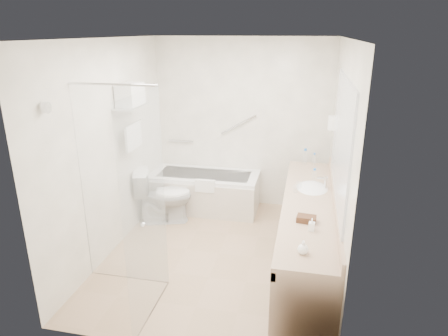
% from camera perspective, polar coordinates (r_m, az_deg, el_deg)
% --- Properties ---
extents(floor, '(3.20, 3.20, 0.00)m').
position_cam_1_polar(floor, '(4.98, -0.73, -12.07)').
color(floor, tan).
rests_on(floor, ground).
extents(ceiling, '(2.60, 3.20, 0.10)m').
position_cam_1_polar(ceiling, '(4.26, -0.88, 18.07)').
color(ceiling, white).
rests_on(ceiling, wall_back).
extents(wall_back, '(2.60, 0.10, 2.50)m').
position_cam_1_polar(wall_back, '(5.98, 2.61, 6.27)').
color(wall_back, white).
rests_on(wall_back, ground).
extents(wall_front, '(2.60, 0.10, 2.50)m').
position_cam_1_polar(wall_front, '(3.03, -7.55, -7.08)').
color(wall_front, white).
rests_on(wall_front, ground).
extents(wall_left, '(0.10, 3.20, 2.50)m').
position_cam_1_polar(wall_left, '(4.90, -15.80, 2.67)').
color(wall_left, white).
rests_on(wall_left, ground).
extents(wall_right, '(0.10, 3.20, 2.50)m').
position_cam_1_polar(wall_right, '(4.37, 16.05, 0.67)').
color(wall_right, white).
rests_on(wall_right, ground).
extents(bathtub, '(1.60, 0.73, 0.59)m').
position_cam_1_polar(bathtub, '(6.04, -2.79, -3.32)').
color(bathtub, white).
rests_on(bathtub, floor).
extents(grab_bar_short, '(0.40, 0.03, 0.03)m').
position_cam_1_polar(grab_bar_short, '(6.23, -6.16, 3.88)').
color(grab_bar_short, silver).
rests_on(grab_bar_short, wall_back).
extents(grab_bar_long, '(0.53, 0.03, 0.33)m').
position_cam_1_polar(grab_bar_long, '(5.95, 2.06, 6.21)').
color(grab_bar_long, silver).
rests_on(grab_bar_long, wall_back).
extents(shower_enclosure, '(0.96, 0.91, 2.11)m').
position_cam_1_polar(shower_enclosure, '(3.90, -12.96, -4.24)').
color(shower_enclosure, silver).
rests_on(shower_enclosure, floor).
extents(towel_shelf, '(0.24, 0.55, 0.81)m').
position_cam_1_polar(towel_shelf, '(5.04, -13.17, 9.22)').
color(towel_shelf, silver).
rests_on(towel_shelf, wall_left).
extents(vanity_counter, '(0.55, 2.70, 0.95)m').
position_cam_1_polar(vanity_counter, '(4.45, 11.88, -7.15)').
color(vanity_counter, tan).
rests_on(vanity_counter, floor).
extents(sink, '(0.40, 0.52, 0.14)m').
position_cam_1_polar(sink, '(4.74, 12.46, -3.12)').
color(sink, white).
rests_on(sink, vanity_counter).
extents(faucet, '(0.03, 0.03, 0.14)m').
position_cam_1_polar(faucet, '(4.71, 14.32, -2.00)').
color(faucet, silver).
rests_on(faucet, vanity_counter).
extents(mirror, '(0.02, 2.00, 1.20)m').
position_cam_1_polar(mirror, '(4.15, 16.41, 3.97)').
color(mirror, silver).
rests_on(mirror, wall_right).
extents(hairdryer_unit, '(0.08, 0.10, 0.18)m').
position_cam_1_polar(hairdryer_unit, '(5.33, 15.08, 6.25)').
color(hairdryer_unit, white).
rests_on(hairdryer_unit, wall_right).
extents(toilet, '(0.88, 0.65, 0.76)m').
position_cam_1_polar(toilet, '(5.65, -8.63, -3.96)').
color(toilet, white).
rests_on(toilet, floor).
extents(amenity_basket, '(0.19, 0.14, 0.06)m').
position_cam_1_polar(amenity_basket, '(3.90, 11.68, -7.13)').
color(amenity_basket, '#4F311C').
rests_on(amenity_basket, vanity_counter).
extents(soap_bottle_a, '(0.07, 0.13, 0.06)m').
position_cam_1_polar(soap_bottle_a, '(3.75, 12.39, -8.34)').
color(soap_bottle_a, white).
rests_on(soap_bottle_a, vanity_counter).
extents(soap_bottle_b, '(0.13, 0.14, 0.09)m').
position_cam_1_polar(soap_bottle_b, '(3.37, 11.22, -11.23)').
color(soap_bottle_b, white).
rests_on(soap_bottle_b, vanity_counter).
extents(water_bottle_left, '(0.05, 0.05, 0.17)m').
position_cam_1_polar(water_bottle_left, '(5.51, 12.75, 1.19)').
color(water_bottle_left, silver).
rests_on(water_bottle_left, vanity_counter).
extents(water_bottle_mid, '(0.07, 0.07, 0.22)m').
position_cam_1_polar(water_bottle_mid, '(5.50, 11.49, 1.52)').
color(water_bottle_mid, silver).
rests_on(water_bottle_mid, vanity_counter).
extents(water_bottle_right, '(0.06, 0.06, 0.19)m').
position_cam_1_polar(water_bottle_right, '(4.85, 12.76, -1.17)').
color(water_bottle_right, silver).
rests_on(water_bottle_right, vanity_counter).
extents(drinking_glass_near, '(0.08, 0.08, 0.08)m').
position_cam_1_polar(drinking_glass_near, '(4.65, 10.63, -2.49)').
color(drinking_glass_near, silver).
rests_on(drinking_glass_near, vanity_counter).
extents(drinking_glass_far, '(0.07, 0.07, 0.08)m').
position_cam_1_polar(drinking_glass_far, '(4.56, 10.22, -2.92)').
color(drinking_glass_far, silver).
rests_on(drinking_glass_far, vanity_counter).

